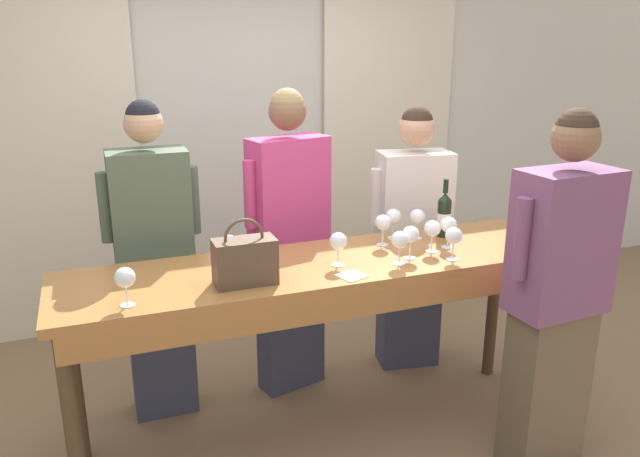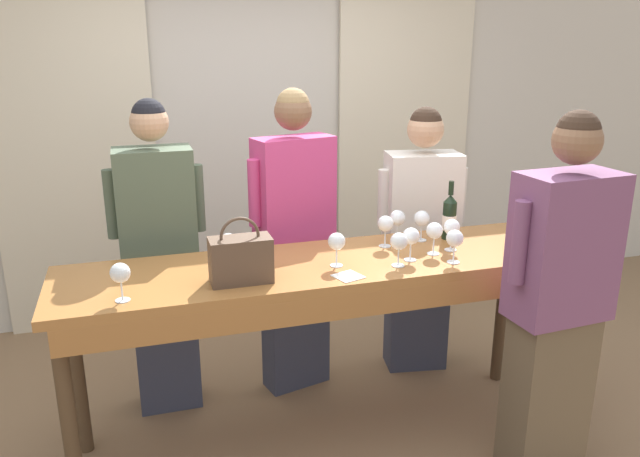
% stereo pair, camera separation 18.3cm
% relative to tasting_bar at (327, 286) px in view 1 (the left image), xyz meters
% --- Properties ---
extents(ground_plane, '(18.00, 18.00, 0.00)m').
position_rel_tasting_bar_xyz_m(ground_plane, '(0.00, 0.03, -0.87)').
color(ground_plane, '#846647').
extents(wall_back, '(12.00, 0.06, 2.80)m').
position_rel_tasting_bar_xyz_m(wall_back, '(0.00, 1.89, 0.53)').
color(wall_back, beige).
rests_on(wall_back, ground_plane).
extents(curtain_panel_left, '(1.09, 0.03, 2.69)m').
position_rel_tasting_bar_xyz_m(curtain_panel_left, '(-1.23, 1.83, 0.47)').
color(curtain_panel_left, beige).
rests_on(curtain_panel_left, ground_plane).
extents(curtain_panel_right, '(1.09, 0.03, 2.69)m').
position_rel_tasting_bar_xyz_m(curtain_panel_right, '(1.23, 1.83, 0.47)').
color(curtain_panel_right, beige).
rests_on(curtain_panel_right, ground_plane).
extents(tasting_bar, '(2.57, 0.65, 0.99)m').
position_rel_tasting_bar_xyz_m(tasting_bar, '(0.00, 0.00, 0.00)').
color(tasting_bar, '#9E6633').
rests_on(tasting_bar, ground_plane).
extents(wine_bottle, '(0.08, 0.08, 0.32)m').
position_rel_tasting_bar_xyz_m(wine_bottle, '(0.76, 0.18, 0.24)').
color(wine_bottle, black).
rests_on(wine_bottle, tasting_bar).
extents(handbag, '(0.27, 0.14, 0.30)m').
position_rel_tasting_bar_xyz_m(handbag, '(-0.43, -0.12, 0.23)').
color(handbag, brown).
rests_on(handbag, tasting_bar).
extents(wine_glass_front_left, '(0.08, 0.08, 0.17)m').
position_rel_tasting_bar_xyz_m(wine_glass_front_left, '(0.32, -0.14, 0.24)').
color(wine_glass_front_left, white).
rests_on(wine_glass_front_left, tasting_bar).
extents(wine_glass_front_mid, '(0.08, 0.08, 0.17)m').
position_rel_tasting_bar_xyz_m(wine_glass_front_mid, '(0.68, -0.00, 0.24)').
color(wine_glass_front_mid, white).
rests_on(wine_glass_front_mid, tasting_bar).
extents(wine_glass_front_right, '(0.08, 0.08, 0.17)m').
position_rel_tasting_bar_xyz_m(wine_glass_front_right, '(0.60, -0.17, 0.24)').
color(wine_glass_front_right, white).
rests_on(wine_glass_front_right, tasting_bar).
extents(wine_glass_center_left, '(0.08, 0.08, 0.17)m').
position_rel_tasting_bar_xyz_m(wine_glass_center_left, '(-0.45, 0.09, 0.24)').
color(wine_glass_center_left, white).
rests_on(wine_glass_center_left, tasting_bar).
extents(wine_glass_center_mid, '(0.08, 0.08, 0.17)m').
position_rel_tasting_bar_xyz_m(wine_glass_center_mid, '(0.37, 0.15, 0.24)').
color(wine_glass_center_mid, white).
rests_on(wine_glass_center_mid, tasting_bar).
extents(wine_glass_center_right, '(0.08, 0.08, 0.17)m').
position_rel_tasting_bar_xyz_m(wine_glass_center_right, '(0.04, -0.05, 0.24)').
color(wine_glass_center_right, white).
rests_on(wine_glass_center_right, tasting_bar).
extents(wine_glass_back_left, '(0.08, 0.08, 0.17)m').
position_rel_tasting_bar_xyz_m(wine_glass_back_left, '(-0.94, -0.18, 0.24)').
color(wine_glass_back_left, white).
rests_on(wine_glass_back_left, tasting_bar).
extents(wine_glass_back_mid, '(0.08, 0.08, 0.17)m').
position_rel_tasting_bar_xyz_m(wine_glass_back_mid, '(0.41, -0.08, 0.24)').
color(wine_glass_back_mid, white).
rests_on(wine_glass_back_mid, tasting_bar).
extents(wine_glass_back_right, '(0.08, 0.08, 0.17)m').
position_rel_tasting_bar_xyz_m(wine_glass_back_right, '(1.18, 0.07, 0.24)').
color(wine_glass_back_right, white).
rests_on(wine_glass_back_right, tasting_bar).
extents(wine_glass_near_host, '(0.08, 0.08, 0.17)m').
position_rel_tasting_bar_xyz_m(wine_glass_near_host, '(0.56, -0.03, 0.24)').
color(wine_glass_near_host, white).
rests_on(wine_glass_near_host, tasting_bar).
extents(wine_glass_by_bottle, '(0.08, 0.08, 0.17)m').
position_rel_tasting_bar_xyz_m(wine_glass_by_bottle, '(0.48, 0.24, 0.24)').
color(wine_glass_by_bottle, white).
rests_on(wine_glass_by_bottle, tasting_bar).
extents(wine_glass_by_handbag, '(0.08, 0.08, 0.17)m').
position_rel_tasting_bar_xyz_m(wine_glass_by_handbag, '(0.60, 0.19, 0.24)').
color(wine_glass_by_handbag, white).
rests_on(wine_glass_by_handbag, tasting_bar).
extents(napkin, '(0.15, 0.15, 0.00)m').
position_rel_tasting_bar_xyz_m(napkin, '(0.05, -0.20, 0.12)').
color(napkin, white).
rests_on(napkin, tasting_bar).
extents(pen, '(0.14, 0.07, 0.01)m').
position_rel_tasting_bar_xyz_m(pen, '(-0.34, 0.17, 0.12)').
color(pen, black).
rests_on(pen, tasting_bar).
extents(guest_olive_jacket, '(0.51, 0.25, 1.75)m').
position_rel_tasting_bar_xyz_m(guest_olive_jacket, '(-0.76, 0.59, 0.02)').
color(guest_olive_jacket, '#383D51').
rests_on(guest_olive_jacket, ground_plane).
extents(guest_pink_top, '(0.56, 0.30, 1.79)m').
position_rel_tasting_bar_xyz_m(guest_pink_top, '(-0.00, 0.59, 0.05)').
color(guest_pink_top, '#383D51').
rests_on(guest_pink_top, ground_plane).
extents(guest_cream_sweater, '(0.55, 0.32, 1.66)m').
position_rel_tasting_bar_xyz_m(guest_cream_sweater, '(0.80, 0.59, -0.02)').
color(guest_cream_sweater, '#383D51').
rests_on(guest_cream_sweater, ground_plane).
extents(host_pouring, '(0.56, 0.28, 1.76)m').
position_rel_tasting_bar_xyz_m(host_pouring, '(0.92, -0.56, 0.02)').
color(host_pouring, brown).
rests_on(host_pouring, ground_plane).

